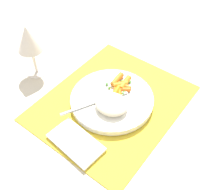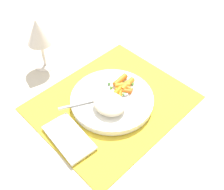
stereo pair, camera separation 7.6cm
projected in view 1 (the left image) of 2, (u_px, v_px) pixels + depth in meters
name	position (u px, v px, depth m)	size (l,w,h in m)	color
ground_plane	(112.00, 103.00, 0.81)	(2.40, 2.40, 0.00)	beige
placemat	(112.00, 102.00, 0.80)	(0.43, 0.36, 0.01)	gold
plate	(112.00, 100.00, 0.80)	(0.24, 0.24, 0.02)	white
rice_mound	(112.00, 104.00, 0.75)	(0.08, 0.09, 0.03)	beige
carrot_portion	(120.00, 85.00, 0.81)	(0.10, 0.07, 0.02)	orange
pea_scatter	(118.00, 89.00, 0.81)	(0.09, 0.07, 0.01)	#569447
fork	(101.00, 100.00, 0.78)	(0.18, 0.10, 0.01)	#B8B8B8
wine_glass	(28.00, 40.00, 0.81)	(0.08, 0.08, 0.17)	silver
napkin	(76.00, 142.00, 0.70)	(0.08, 0.15, 0.01)	white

